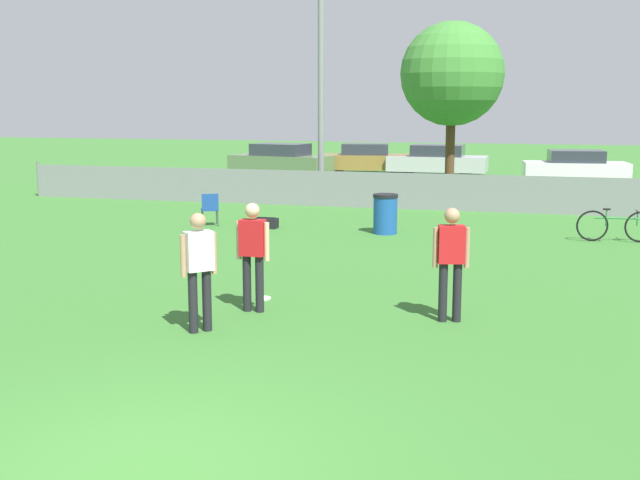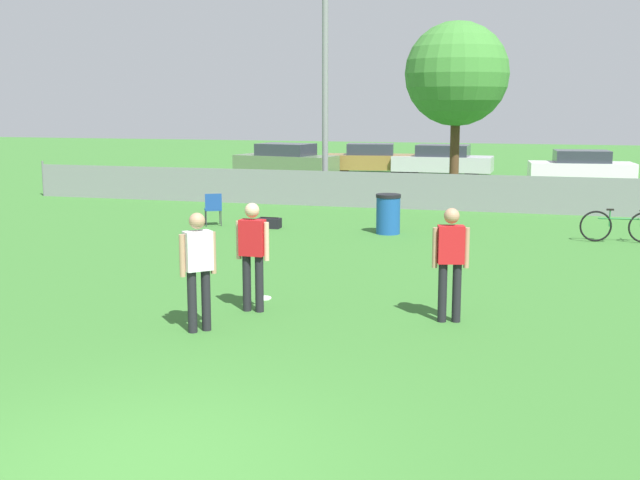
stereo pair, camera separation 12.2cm
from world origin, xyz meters
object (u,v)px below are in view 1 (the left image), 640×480
(light_pole, at_px, (321,60))
(parked_car_silver, at_px, (438,160))
(parked_car_tan, at_px, (365,159))
(player_defender_red, at_px, (253,249))
(folding_chair_sideline, at_px, (210,207))
(trash_bin, at_px, (385,214))
(player_thrower_red, at_px, (451,256))
(gear_bag_sideline, at_px, (266,223))
(parked_car_white, at_px, (575,167))
(tree_near_pole, at_px, (452,74))
(bicycle_sideline, at_px, (617,226))
(player_receiver_white, at_px, (199,264))
(frisbee_disc, at_px, (263,298))
(parked_car_olive, at_px, (281,160))

(light_pole, xyz_separation_m, parked_car_silver, (2.56, 10.27, -3.90))
(light_pole, bearing_deg, parked_car_tan, 94.10)
(player_defender_red, relative_size, parked_car_silver, 0.39)
(folding_chair_sideline, bearing_deg, parked_car_tan, -119.89)
(trash_bin, bearing_deg, player_thrower_red, -72.42)
(folding_chair_sideline, bearing_deg, gear_bag_sideline, 153.21)
(player_defender_red, height_order, folding_chair_sideline, player_defender_red)
(player_thrower_red, xyz_separation_m, parked_car_white, (2.53, 22.34, -0.33))
(light_pole, height_order, tree_near_pole, light_pole)
(player_defender_red, relative_size, bicycle_sideline, 0.94)
(player_defender_red, bearing_deg, trash_bin, 87.49)
(player_receiver_white, distance_m, parked_car_silver, 25.78)
(tree_near_pole, bearing_deg, parked_car_silver, 100.09)
(light_pole, height_order, frisbee_disc, light_pole)
(player_thrower_red, xyz_separation_m, frisbee_disc, (-3.10, 0.57, -0.96))
(trash_bin, height_order, parked_car_tan, parked_car_tan)
(parked_car_olive, relative_size, parked_car_silver, 1.10)
(bicycle_sideline, xyz_separation_m, gear_bag_sideline, (-8.50, -0.20, -0.24))
(player_thrower_red, bearing_deg, parked_car_tan, 90.81)
(player_receiver_white, xyz_separation_m, parked_car_tan, (-3.25, 25.82, -0.30))
(parked_car_silver, bearing_deg, light_pole, -103.51)
(trash_bin, relative_size, parked_car_olive, 0.21)
(parked_car_tan, xyz_separation_m, parked_car_white, (9.10, -2.01, -0.03))
(player_defender_red, xyz_separation_m, parked_car_silver, (-0.29, 24.53, -0.31))
(bicycle_sideline, relative_size, parked_car_olive, 0.38)
(bicycle_sideline, relative_size, parked_car_silver, 0.41)
(folding_chair_sideline, bearing_deg, player_receiver_white, 84.35)
(player_receiver_white, xyz_separation_m, gear_bag_sideline, (-2.24, 9.23, -0.85))
(player_defender_red, bearing_deg, folding_chair_sideline, 118.76)
(player_thrower_red, height_order, folding_chair_sideline, player_thrower_red)
(folding_chair_sideline, bearing_deg, player_thrower_red, 104.55)
(parked_car_olive, bearing_deg, parked_car_silver, 25.12)
(parked_car_tan, bearing_deg, parked_car_white, -21.84)
(player_defender_red, relative_size, parked_car_olive, 0.35)
(parked_car_tan, height_order, parked_car_white, parked_car_tan)
(player_defender_red, bearing_deg, parked_car_silver, 92.03)
(player_defender_red, xyz_separation_m, frisbee_disc, (-0.12, 0.79, -0.96))
(player_defender_red, distance_m, parked_car_white, 23.23)
(bicycle_sideline, bearing_deg, folding_chair_sideline, 175.54)
(player_thrower_red, relative_size, frisbee_disc, 6.47)
(player_defender_red, distance_m, gear_bag_sideline, 8.44)
(trash_bin, distance_m, gear_bag_sideline, 3.14)
(gear_bag_sideline, distance_m, parked_car_olive, 15.54)
(folding_chair_sideline, relative_size, parked_car_olive, 0.18)
(player_receiver_white, bearing_deg, trash_bin, 38.51)
(frisbee_disc, bearing_deg, player_defender_red, -81.06)
(player_defender_red, bearing_deg, parked_car_olive, 108.58)
(gear_bag_sideline, bearing_deg, parked_car_olive, 106.87)
(frisbee_disc, relative_size, trash_bin, 0.27)
(frisbee_disc, relative_size, parked_car_white, 0.06)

